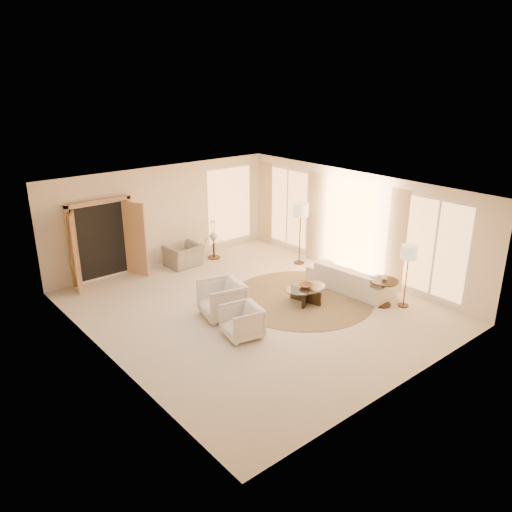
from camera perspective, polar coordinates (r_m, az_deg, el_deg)
room at (r=11.17m, az=-0.26°, el=0.44°), size 7.04×8.04×2.83m
windows_right at (r=13.60m, az=10.77°, el=3.48°), size 0.10×6.40×2.40m
window_back_corner at (r=15.53m, az=-3.01°, el=5.87°), size 1.70×0.10×2.40m
curtains_right at (r=14.14m, az=7.83°, el=4.08°), size 0.06×5.20×2.60m
french_doors at (r=13.50m, az=-17.04°, el=1.55°), size 1.95×0.66×2.16m
area_rug at (r=12.29m, az=5.21°, el=-4.77°), size 3.74×3.74×0.01m
sofa at (r=12.80m, az=10.74°, el=-2.46°), size 1.05×2.28×0.65m
armchair_left at (r=11.19m, az=-3.92°, el=-4.76°), size 1.03×1.07×0.92m
armchair_right at (r=10.37m, az=-1.61°, el=-7.35°), size 0.83×0.86×0.76m
accent_chair at (r=14.25m, az=-8.25°, el=0.45°), size 0.99×0.68×0.83m
coffee_table at (r=11.97m, az=5.70°, el=-4.21°), size 1.36×1.36×0.39m
end_table at (r=12.08m, az=14.36°, el=-3.58°), size 0.67×0.67×0.63m
side_table at (r=14.80m, az=-4.86°, el=1.09°), size 0.51×0.51×0.59m
floor_lamp_near at (r=14.03m, az=5.12°, el=4.96°), size 0.43×0.43×1.78m
floor_lamp_far at (r=11.86m, az=17.06°, el=0.11°), size 0.36×0.36×1.51m
bowl at (r=11.90m, az=5.74°, el=-3.39°), size 0.33×0.33×0.08m
end_vase at (r=11.98m, az=14.47°, el=-2.39°), size 0.19×0.19×0.15m
side_vase at (r=14.69m, az=-4.90°, el=2.40°), size 0.30×0.30×0.25m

